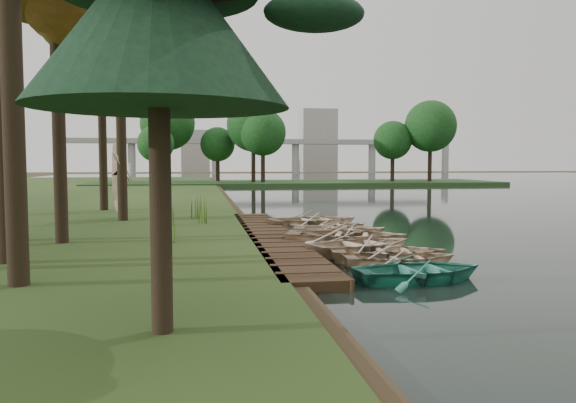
{
  "coord_description": "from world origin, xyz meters",
  "views": [
    {
      "loc": [
        -4.08,
        -19.53,
        2.83
      ],
      "look_at": [
        -0.82,
        0.99,
        1.38
      ],
      "focal_mm": 35.0,
      "sensor_mm": 36.0,
      "label": 1
    }
  ],
  "objects": [
    {
      "name": "reeds_2",
      "position": [
        -4.25,
        6.09,
        0.78
      ],
      "size": [
        0.6,
        0.6,
        0.96
      ],
      "primitive_type": "cone",
      "color": "#3F661E",
      "rests_on": "bank"
    },
    {
      "name": "rowboat_4",
      "position": [
        0.73,
        -1.5,
        0.47
      ],
      "size": [
        4.73,
        4.0,
        0.83
      ],
      "primitive_type": "imported",
      "rotation": [
        0.0,
        0.0,
        1.25
      ],
      "color": "beige",
      "rests_on": "water"
    },
    {
      "name": "rowboat_8",
      "position": [
        0.72,
        3.68,
        0.45
      ],
      "size": [
        4.24,
        3.31,
        0.8
      ],
      "primitive_type": "imported",
      "rotation": [
        0.0,
        0.0,
        1.72
      ],
      "color": "beige",
      "rests_on": "water"
    },
    {
      "name": "building_a",
      "position": [
        30.0,
        140.0,
        9.0
      ],
      "size": [
        10.0,
        8.0,
        18.0
      ],
      "primitive_type": "cube",
      "color": "#A5A5A0",
      "rests_on": "ground"
    },
    {
      "name": "peninsula",
      "position": [
        8.0,
        50.0,
        0.23
      ],
      "size": [
        50.0,
        14.0,
        0.45
      ],
      "primitive_type": "cube",
      "color": "#25421D",
      "rests_on": "ground"
    },
    {
      "name": "rowboat_2",
      "position": [
        1.18,
        -4.54,
        0.39
      ],
      "size": [
        3.54,
        2.74,
        0.68
      ],
      "primitive_type": "imported",
      "rotation": [
        0.0,
        0.0,
        1.44
      ],
      "color": "beige",
      "rests_on": "water"
    },
    {
      "name": "bridge",
      "position": [
        12.31,
        120.0,
        7.08
      ],
      "size": [
        95.9,
        4.0,
        8.6
      ],
      "color": "#A5A5A0",
      "rests_on": "ground"
    },
    {
      "name": "reeds_1",
      "position": [
        -5.29,
        3.18,
        0.84
      ],
      "size": [
        0.6,
        0.6,
        1.08
      ],
      "primitive_type": "cone",
      "color": "#3F661E",
      "rests_on": "bank"
    },
    {
      "name": "rowboat_1",
      "position": [
        1.2,
        -5.37,
        0.37
      ],
      "size": [
        3.17,
        2.35,
        0.63
      ],
      "primitive_type": "imported",
      "rotation": [
        0.0,
        0.0,
        1.52
      ],
      "color": "beige",
      "rests_on": "water"
    },
    {
      "name": "rowboat_6",
      "position": [
        1.04,
        0.73,
        0.4
      ],
      "size": [
        3.94,
        3.26,
        0.71
      ],
      "primitive_type": "imported",
      "rotation": [
        0.0,
        0.0,
        1.3
      ],
      "color": "beige",
      "rests_on": "water"
    },
    {
      "name": "reeds_3",
      "position": [
        -3.88,
        4.06,
        0.85
      ],
      "size": [
        0.6,
        0.6,
        1.1
      ],
      "primitive_type": "cone",
      "color": "#3F661E",
      "rests_on": "bank"
    },
    {
      "name": "building_b",
      "position": [
        -5.0,
        145.0,
        6.0
      ],
      "size": [
        8.0,
        8.0,
        12.0
      ],
      "primitive_type": "cube",
      "color": "#A5A5A0",
      "rests_on": "ground"
    },
    {
      "name": "rowboat_7",
      "position": [
        1.02,
        2.42,
        0.37
      ],
      "size": [
        3.22,
        2.39,
        0.64
      ],
      "primitive_type": "imported",
      "rotation": [
        0.0,
        0.0,
        1.51
      ],
      "color": "beige",
      "rests_on": "water"
    },
    {
      "name": "far_trees",
      "position": [
        4.67,
        50.0,
        6.43
      ],
      "size": [
        45.6,
        5.6,
        8.8
      ],
      "color": "black",
      "rests_on": "peninsula"
    },
    {
      "name": "boardwalk",
      "position": [
        -1.6,
        0.0,
        0.15
      ],
      "size": [
        1.6,
        16.0,
        0.3
      ],
      "primitive_type": "cube",
      "color": "#362414",
      "rests_on": "ground"
    },
    {
      "name": "ground",
      "position": [
        0.0,
        0.0,
        0.0
      ],
      "size": [
        300.0,
        300.0,
        0.0
      ],
      "primitive_type": "plane",
      "color": "#3D2F1D"
    },
    {
      "name": "rowboat_0",
      "position": [
        1.01,
        -7.19,
        0.38
      ],
      "size": [
        3.35,
        2.53,
        0.66
      ],
      "primitive_type": "imported",
      "rotation": [
        0.0,
        0.0,
        1.66
      ],
      "color": "#308771",
      "rests_on": "water"
    },
    {
      "name": "rowboat_5",
      "position": [
        1.08,
        -0.25,
        0.42
      ],
      "size": [
        4.24,
        3.64,
        0.74
      ],
      "primitive_type": "imported",
      "rotation": [
        0.0,
        0.0,
        1.93
      ],
      "color": "beige",
      "rests_on": "water"
    },
    {
      "name": "tree_4",
      "position": [
        -7.38,
        5.7,
        9.63
      ],
      "size": [
        4.73,
        4.73,
        11.43
      ],
      "color": "black",
      "rests_on": "bank"
    },
    {
      "name": "stored_rowboat",
      "position": [
        -7.47,
        6.4,
        0.67
      ],
      "size": [
        3.61,
        2.62,
        0.73
      ],
      "primitive_type": "imported",
      "rotation": [
        3.14,
        0.0,
        1.6
      ],
      "color": "beige",
      "rests_on": "bank"
    },
    {
      "name": "tree_6",
      "position": [
        -9.08,
        11.36,
        9.53
      ],
      "size": [
        4.88,
        4.88,
        11.38
      ],
      "color": "black",
      "rests_on": "bank"
    },
    {
      "name": "reeds_0",
      "position": [
        -5.03,
        -1.58,
        0.77
      ],
      "size": [
        0.6,
        0.6,
        0.94
      ],
      "primitive_type": "cone",
      "color": "#3F661E",
      "rests_on": "bank"
    },
    {
      "name": "rowboat_3",
      "position": [
        0.82,
        -3.16,
        0.41
      ],
      "size": [
        4.1,
        3.46,
        0.72
      ],
      "primitive_type": "imported",
      "rotation": [
        0.0,
        0.0,
        1.89
      ],
      "color": "beige",
      "rests_on": "water"
    }
  ]
}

